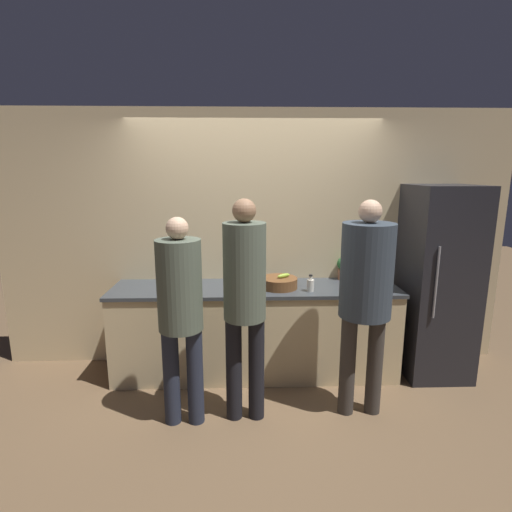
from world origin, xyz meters
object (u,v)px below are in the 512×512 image
refrigerator (437,282)px  potted_plant (343,267)px  person_left (180,305)px  cup_blue (376,275)px  person_right (366,286)px  fruit_bowl (279,283)px  bottle_clear (310,285)px  utensil_crock (170,276)px  person_center (245,294)px  bottle_green (354,279)px

refrigerator → potted_plant: (-0.86, 0.26, 0.09)m
person_left → cup_blue: person_left is taller
person_right → fruit_bowl: bearing=133.4°
person_right → bottle_clear: person_right is taller
person_left → utensil_crock: 1.02m
person_center → fruit_bowl: 0.79m
utensil_crock → cup_blue: utensil_crock is taller
bottle_clear → cup_blue: bottle_clear is taller
fruit_bowl → utensil_crock: utensil_crock is taller
person_center → cup_blue: 1.67m
person_left → bottle_clear: person_left is taller
bottle_green → bottle_clear: bearing=-155.6°
potted_plant → bottle_green: bearing=-74.1°
person_right → fruit_bowl: (-0.63, 0.66, -0.16)m
person_left → bottle_green: size_ratio=11.06×
refrigerator → person_left: 2.50m
utensil_crock → bottle_green: utensil_crock is taller
person_left → person_right: person_right is taller
refrigerator → person_left: (-2.37, -0.78, 0.06)m
refrigerator → person_right: size_ratio=1.05×
person_right → utensil_crock: size_ratio=7.04×
person_right → cup_blue: 1.01m
person_right → bottle_green: person_right is taller
bottle_green → cup_blue: bearing=29.8°
person_left → potted_plant: bearing=34.6°
person_left → fruit_bowl: bearing=42.4°
person_left → person_center: 0.50m
potted_plant → refrigerator: bearing=-17.1°
refrigerator → fruit_bowl: size_ratio=5.33×
person_center → person_right: person_center is taller
fruit_bowl → bottle_clear: size_ratio=2.20×
person_left → fruit_bowl: 1.12m
person_left → potted_plant: person_left is taller
refrigerator → cup_blue: bearing=156.5°
refrigerator → potted_plant: 0.90m
person_center → fruit_bowl: person_center is taller
person_center → potted_plant: size_ratio=7.71×
refrigerator → bottle_clear: 1.28m
person_left → potted_plant: (1.51, 1.04, 0.03)m
cup_blue → utensil_crock: bearing=-179.5°
bottle_green → cup_blue: size_ratio=1.59×
potted_plant → fruit_bowl: bearing=-157.3°
utensil_crock → bottle_green: bearing=-4.5°
utensil_crock → potted_plant: size_ratio=1.09×
person_right → potted_plant: (0.06, 0.95, -0.08)m
cup_blue → potted_plant: potted_plant is taller
person_left → utensil_crock: (-0.26, 0.99, -0.03)m
person_right → fruit_bowl: person_right is taller
person_right → bottle_clear: bearing=122.5°
fruit_bowl → bottle_clear: 0.31m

